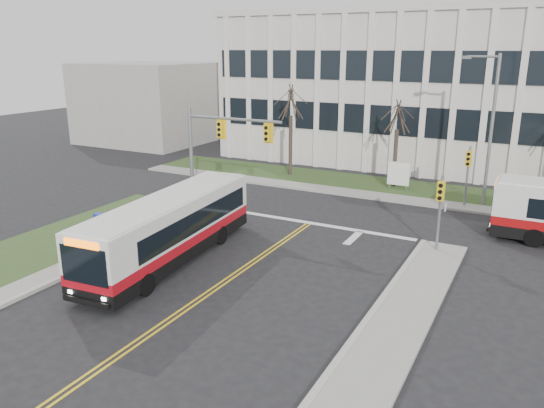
{
  "coord_description": "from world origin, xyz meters",
  "views": [
    {
      "loc": [
        11.34,
        -17.87,
        9.51
      ],
      "look_at": [
        -0.5,
        4.57,
        2.0
      ],
      "focal_mm": 35.0,
      "sensor_mm": 36.0,
      "label": 1
    }
  ],
  "objects": [
    {
      "name": "mast_arm_signal",
      "position": [
        -5.62,
        7.16,
        4.26
      ],
      "size": [
        6.11,
        0.38,
        6.2
      ],
      "color": "slate",
      "rests_on": "ground"
    },
    {
      "name": "building_lawn",
      "position": [
        5.0,
        18.0,
        0.06
      ],
      "size": [
        44.0,
        5.0,
        0.12
      ],
      "primitive_type": "cube",
      "color": "#324C20",
      "rests_on": "ground"
    },
    {
      "name": "signal_pole_near",
      "position": [
        7.2,
        6.9,
        2.5
      ],
      "size": [
        0.34,
        0.39,
        3.8
      ],
      "color": "slate",
      "rests_on": "ground"
    },
    {
      "name": "building_annex",
      "position": [
        -26.0,
        26.0,
        4.0
      ],
      "size": [
        12.0,
        12.0,
        8.0
      ],
      "primitive_type": "cube",
      "color": "#9E9B93",
      "rests_on": "ground"
    },
    {
      "name": "ground",
      "position": [
        0.0,
        0.0,
        0.0
      ],
      "size": [
        120.0,
        120.0,
        0.0
      ],
      "primitive_type": "plane",
      "color": "black",
      "rests_on": "ground"
    },
    {
      "name": "bus_main",
      "position": [
        -3.48,
        0.22,
        1.48
      ],
      "size": [
        3.34,
        11.27,
        2.96
      ],
      "primitive_type": null,
      "rotation": [
        0.0,
        0.0,
        0.08
      ],
      "color": "silver",
      "rests_on": "ground"
    },
    {
      "name": "streetlight",
      "position": [
        8.03,
        16.2,
        5.19
      ],
      "size": [
        2.15,
        0.25,
        9.2
      ],
      "color": "slate",
      "rests_on": "ground"
    },
    {
      "name": "tree_mid",
      "position": [
        2.0,
        18.2,
        4.88
      ],
      "size": [
        1.8,
        1.8,
        6.82
      ],
      "color": "#42352B",
      "rests_on": "ground"
    },
    {
      "name": "signal_pole_far",
      "position": [
        7.2,
        15.4,
        2.5
      ],
      "size": [
        0.34,
        0.39,
        3.8
      ],
      "color": "slate",
      "rests_on": "ground"
    },
    {
      "name": "tree_left",
      "position": [
        -6.0,
        18.0,
        5.51
      ],
      "size": [
        1.8,
        1.8,
        7.7
      ],
      "color": "#42352B",
      "rests_on": "ground"
    },
    {
      "name": "sidewalk_east",
      "position": [
        7.5,
        -5.0,
        0.07
      ],
      "size": [
        2.0,
        26.0,
        0.14
      ],
      "primitive_type": "cube",
      "color": "#9E9B93",
      "rests_on": "ground"
    },
    {
      "name": "office_building",
      "position": [
        5.0,
        30.0,
        6.0
      ],
      "size": [
        40.0,
        16.0,
        12.0
      ],
      "primitive_type": "cube",
      "color": "silver",
      "rests_on": "ground"
    },
    {
      "name": "directory_sign",
      "position": [
        2.5,
        17.5,
        1.17
      ],
      "size": [
        1.5,
        0.12,
        2.0
      ],
      "color": "slate",
      "rests_on": "ground"
    },
    {
      "name": "sidewalk_west",
      "position": [
        -7.0,
        -5.0,
        0.07
      ],
      "size": [
        1.2,
        26.0,
        0.14
      ],
      "primitive_type": "cube",
      "color": "#9E9B93",
      "rests_on": "ground"
    },
    {
      "name": "sidewalk_cross",
      "position": [
        5.0,
        15.2,
        0.07
      ],
      "size": [
        44.0,
        1.6,
        0.14
      ],
      "primitive_type": "cube",
      "color": "#9E9B93",
      "rests_on": "ground"
    },
    {
      "name": "newspaper_box_blue",
      "position": [
        -9.5,
        1.75,
        0.47
      ],
      "size": [
        0.6,
        0.57,
        0.95
      ],
      "primitive_type": "cube",
      "rotation": [
        0.0,
        0.0,
        -0.27
      ],
      "color": "#16289A",
      "rests_on": "ground"
    },
    {
      "name": "newspaper_box_red",
      "position": [
        -7.28,
        -2.33,
        0.47
      ],
      "size": [
        0.52,
        0.47,
        0.95
      ],
      "primitive_type": "cube",
      "rotation": [
        0.0,
        0.0,
        -0.04
      ],
      "color": "#A52B15",
      "rests_on": "ground"
    }
  ]
}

